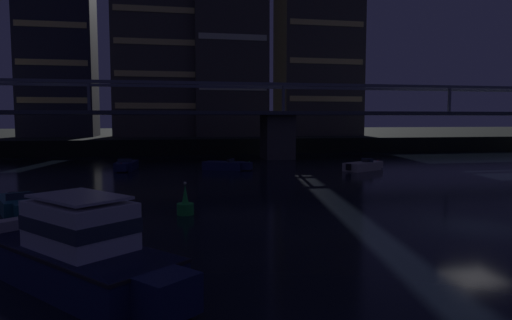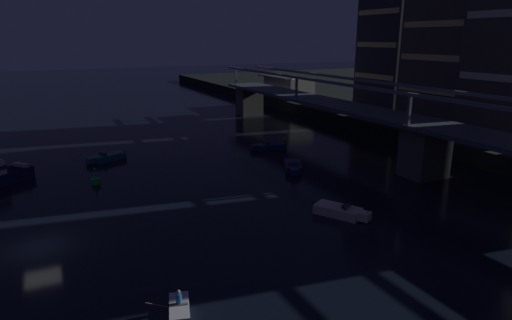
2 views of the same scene
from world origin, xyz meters
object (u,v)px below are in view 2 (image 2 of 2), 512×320
object	(u,v)px
speedboat_near_center	(340,211)
speedboat_mid_right	(269,147)
tower_west_low	(395,28)
waterfront_pavilion	(288,87)
speedboat_near_right	(107,157)
river_bridge	(426,136)
tower_west_tall	(457,40)
dinghy_with_paddler	(179,308)
channel_buoy	(95,180)
speedboat_mid_center	(293,167)

from	to	relation	value
speedboat_near_center	speedboat_mid_right	world-z (taller)	same
tower_west_low	waterfront_pavilion	bearing A→B (deg)	-149.20
speedboat_near_right	speedboat_mid_right	bearing A→B (deg)	78.72
river_bridge	speedboat_near_right	world-z (taller)	river_bridge
tower_west_tall	dinghy_with_paddler	xyz separation A→B (m)	(27.33, -52.78, -14.25)
channel_buoy	speedboat_mid_right	bearing A→B (deg)	101.48
tower_west_tall	speedboat_near_center	distance (m)	43.93
tower_west_low	tower_west_tall	world-z (taller)	tower_west_low
speedboat_near_right	channel_buoy	world-z (taller)	channel_buoy
waterfront_pavilion	channel_buoy	distance (m)	57.95
tower_west_low	speedboat_mid_right	world-z (taller)	tower_west_low
speedboat_near_right	speedboat_mid_right	size ratio (longest dim) A/B	0.96
speedboat_near_right	speedboat_mid_center	bearing A→B (deg)	53.37
tower_west_tall	tower_west_low	bearing A→B (deg)	172.68
dinghy_with_paddler	tower_west_tall	bearing A→B (deg)	117.37
river_bridge	tower_west_low	xyz separation A→B (m)	(-30.63, 23.37, 12.10)
tower_west_low	speedboat_mid_center	size ratio (longest dim) A/B	5.90
speedboat_mid_center	tower_west_low	bearing A→B (deg)	122.52
river_bridge	waterfront_pavilion	xyz separation A→B (m)	(-49.85, 11.91, -0.09)
river_bridge	waterfront_pavilion	size ratio (longest dim) A/B	7.67
waterfront_pavilion	speedboat_near_right	bearing A→B (deg)	-56.80
speedboat_near_center	speedboat_mid_center	world-z (taller)	same
waterfront_pavilion	speedboat_mid_right	xyz separation A→B (m)	(31.86, -21.57, -4.02)
speedboat_mid_right	channel_buoy	size ratio (longest dim) A/B	2.97
tower_west_tall	dinghy_with_paddler	distance (m)	61.12
speedboat_mid_right	channel_buoy	distance (m)	23.67
tower_west_tall	waterfront_pavilion	xyz separation A→B (m)	(-34.62, -9.48, -10.08)
waterfront_pavilion	speedboat_mid_right	bearing A→B (deg)	-34.10
speedboat_near_right	dinghy_with_paddler	world-z (taller)	dinghy_with_paddler
speedboat_mid_right	speedboat_near_center	bearing A→B (deg)	-13.05
waterfront_pavilion	tower_west_low	bearing A→B (deg)	30.80
tower_west_low	speedboat_mid_center	world-z (taller)	tower_west_low
speedboat_mid_center	channel_buoy	size ratio (longest dim) A/B	2.81
speedboat_near_center	speedboat_mid_right	bearing A→B (deg)	166.95
speedboat_mid_center	dinghy_with_paddler	bearing A→B (deg)	-43.98
tower_west_low	tower_west_tall	xyz separation A→B (m)	(15.41, -1.98, -2.10)
speedboat_near_center	river_bridge	bearing A→B (deg)	108.35
channel_buoy	speedboat_mid_center	bearing A→B (deg)	76.57
river_bridge	tower_west_tall	world-z (taller)	tower_west_tall
speedboat_near_center	speedboat_mid_right	size ratio (longest dim) A/B	0.93
tower_west_tall	channel_buoy	world-z (taller)	tower_west_tall
speedboat_mid_center	speedboat_near_center	bearing A→B (deg)	-13.72
speedboat_near_right	dinghy_with_paddler	bearing A→B (deg)	-1.58
speedboat_near_center	tower_west_low	bearing A→B (deg)	132.87
tower_west_tall	speedboat_near_right	distance (m)	54.16
speedboat_mid_right	speedboat_near_right	bearing A→B (deg)	-101.28
waterfront_pavilion	speedboat_near_center	bearing A→B (deg)	-26.13
channel_buoy	river_bridge	bearing A→B (deg)	68.00
river_bridge	speedboat_near_right	distance (m)	37.86
tower_west_tall	speedboat_mid_right	bearing A→B (deg)	-95.08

